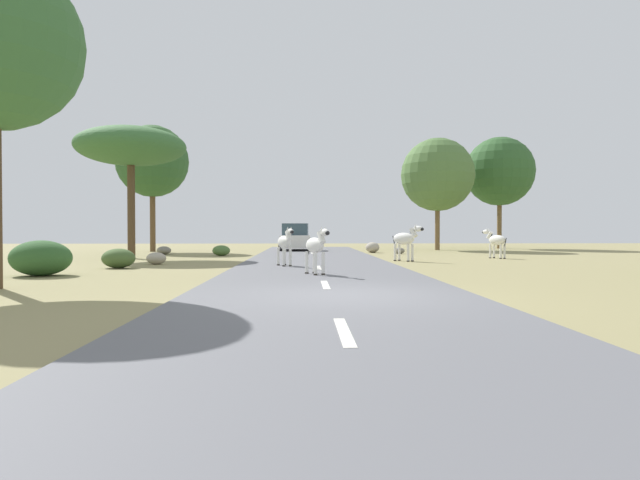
% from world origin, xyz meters
% --- Properties ---
extents(ground_plane, '(90.00, 90.00, 0.00)m').
position_xyz_m(ground_plane, '(0.00, 0.00, 0.00)').
color(ground_plane, '#8E8456').
extents(road, '(6.00, 64.00, 0.05)m').
position_xyz_m(road, '(-0.41, 0.00, 0.03)').
color(road, slate).
rests_on(road, ground_plane).
extents(lane_markings, '(0.16, 56.00, 0.01)m').
position_xyz_m(lane_markings, '(-0.41, -1.00, 0.05)').
color(lane_markings, silver).
rests_on(lane_markings, road).
extents(zebra_0, '(0.75, 1.45, 1.43)m').
position_xyz_m(zebra_0, '(-1.61, 8.95, 0.90)').
color(zebra_0, silver).
rests_on(zebra_0, road).
extents(zebra_1, '(0.81, 1.41, 1.41)m').
position_xyz_m(zebra_1, '(-0.56, 5.08, 0.89)').
color(zebra_1, silver).
rests_on(zebra_1, road).
extents(zebra_2, '(1.28, 1.44, 1.61)m').
position_xyz_m(zebra_2, '(3.51, 12.63, 0.96)').
color(zebra_2, silver).
rests_on(zebra_2, ground_plane).
extents(zebra_3, '(0.91, 1.43, 1.45)m').
position_xyz_m(zebra_3, '(8.32, 14.97, 0.87)').
color(zebra_3, silver).
rests_on(zebra_3, ground_plane).
extents(car_0, '(2.15, 4.40, 1.74)m').
position_xyz_m(car_0, '(-1.43, 24.78, 0.85)').
color(car_0, white).
rests_on(car_0, road).
extents(tree_0, '(5.00, 5.00, 7.66)m').
position_xyz_m(tree_0, '(8.26, 26.19, 5.15)').
color(tree_0, brown).
rests_on(tree_0, ground_plane).
extents(tree_2, '(5.19, 5.19, 6.28)m').
position_xyz_m(tree_2, '(-9.18, 15.45, 5.34)').
color(tree_2, '#4C3823').
rests_on(tree_2, ground_plane).
extents(tree_3, '(5.08, 5.08, 8.27)m').
position_xyz_m(tree_3, '(13.63, 29.18, 5.71)').
color(tree_3, brown).
rests_on(tree_3, ground_plane).
extents(tree_4, '(4.53, 4.53, 7.99)m').
position_xyz_m(tree_4, '(-10.48, 23.91, 5.71)').
color(tree_4, brown).
rests_on(tree_4, ground_plane).
extents(bush_0, '(1.17, 1.05, 0.70)m').
position_xyz_m(bush_0, '(-7.53, 8.69, 0.35)').
color(bush_0, '#425B2D').
rests_on(bush_0, ground_plane).
extents(bush_1, '(0.93, 0.84, 0.56)m').
position_xyz_m(bush_1, '(-5.29, 18.05, 0.28)').
color(bush_1, '#4C7038').
rests_on(bush_1, ground_plane).
extents(bush_2, '(1.76, 1.58, 1.06)m').
position_xyz_m(bush_2, '(-8.72, 5.43, 0.53)').
color(bush_2, '#2D5628').
rests_on(bush_2, ground_plane).
extents(rock_0, '(0.77, 0.64, 0.48)m').
position_xyz_m(rock_0, '(-6.76, 10.78, 0.24)').
color(rock_0, '#A89E8C').
rests_on(rock_0, ground_plane).
extents(rock_1, '(0.83, 0.91, 0.64)m').
position_xyz_m(rock_1, '(3.25, 21.87, 0.32)').
color(rock_1, '#A89E8C').
rests_on(rock_1, ground_plane).
extents(rock_2, '(0.78, 0.82, 0.46)m').
position_xyz_m(rock_2, '(-8.71, 19.67, 0.23)').
color(rock_2, gray).
rests_on(rock_2, ground_plane).
extents(rock_3, '(0.63, 0.53, 0.36)m').
position_xyz_m(rock_3, '(4.56, 20.18, 0.18)').
color(rock_3, gray).
rests_on(rock_3, ground_plane).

